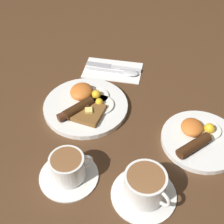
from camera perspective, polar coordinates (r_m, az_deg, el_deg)
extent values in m
plane|color=#4C301C|center=(0.92, -4.79, 0.70)|extent=(3.00, 3.00, 0.00)
cylinder|color=white|center=(0.91, -4.82, 1.04)|extent=(0.25, 0.25, 0.01)
cylinder|color=white|center=(0.93, -2.83, 2.91)|extent=(0.07, 0.07, 0.01)
sphere|color=yellow|center=(0.92, -2.89, 3.20)|extent=(0.03, 0.03, 0.03)
cylinder|color=white|center=(0.90, -2.29, 1.30)|extent=(0.08, 0.08, 0.01)
sphere|color=yellow|center=(0.90, -2.35, 1.80)|extent=(0.02, 0.02, 0.02)
ellipsoid|color=orange|center=(0.93, -5.60, 3.77)|extent=(0.07, 0.07, 0.03)
cylinder|color=#4C2816|center=(0.87, -7.12, 0.03)|extent=(0.08, 0.08, 0.02)
cylinder|color=#381F0D|center=(0.88, -6.11, 0.75)|extent=(0.09, 0.08, 0.03)
cube|color=brown|center=(0.87, -4.25, -0.15)|extent=(0.09, 0.09, 0.01)
cube|color=#F4E072|center=(0.87, -4.29, 0.32)|extent=(0.03, 0.03, 0.01)
cylinder|color=white|center=(0.85, 15.89, -4.98)|extent=(0.21, 0.21, 0.01)
cylinder|color=white|center=(0.87, 17.13, -3.17)|extent=(0.07, 0.07, 0.01)
sphere|color=yellow|center=(0.86, 17.39, -2.89)|extent=(0.03, 0.03, 0.03)
ellipsoid|color=orange|center=(0.85, 14.42, -2.70)|extent=(0.06, 0.06, 0.03)
cylinder|color=#3D210F|center=(0.81, 14.75, -5.93)|extent=(0.09, 0.09, 0.03)
cylinder|color=white|center=(0.77, -7.89, -11.42)|extent=(0.14, 0.14, 0.01)
cylinder|color=white|center=(0.74, -8.16, -9.91)|extent=(0.08, 0.08, 0.06)
cylinder|color=brown|center=(0.72, -8.39, -8.58)|extent=(0.07, 0.07, 0.00)
torus|color=white|center=(0.74, -5.06, -9.04)|extent=(0.03, 0.04, 0.04)
cylinder|color=white|center=(0.74, 5.80, -14.70)|extent=(0.15, 0.15, 0.01)
cylinder|color=white|center=(0.71, 6.03, -13.14)|extent=(0.09, 0.09, 0.07)
cylinder|color=brown|center=(0.68, 6.23, -11.75)|extent=(0.08, 0.08, 0.00)
torus|color=white|center=(0.69, 9.11, -15.26)|extent=(0.03, 0.04, 0.05)
cube|color=white|center=(1.05, 0.13, 7.70)|extent=(0.12, 0.20, 0.01)
cube|color=silver|center=(1.05, 2.54, 7.96)|extent=(0.02, 0.10, 0.00)
cube|color=#9E9EA3|center=(1.07, -2.42, 8.63)|extent=(0.02, 0.08, 0.01)
ellipsoid|color=silver|center=(1.03, 3.46, 7.14)|extent=(0.04, 0.05, 0.01)
cube|color=silver|center=(1.05, -1.38, 7.68)|extent=(0.01, 0.13, 0.00)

